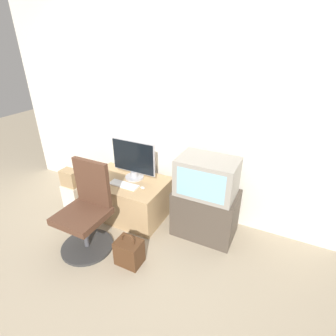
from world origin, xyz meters
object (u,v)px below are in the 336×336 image
(main_monitor, at_px, (133,160))
(mouse, at_px, (143,188))
(book, at_px, (67,215))
(crt_tv, at_px, (207,177))
(keyboard, at_px, (124,185))
(handbag, at_px, (129,252))
(cardboard_box_lower, at_px, (74,196))
(office_chair, at_px, (87,215))

(main_monitor, distance_m, mouse, 0.38)
(mouse, distance_m, book, 1.14)
(crt_tv, bearing_deg, mouse, -169.36)
(keyboard, height_order, crt_tv, crt_tv)
(crt_tv, height_order, book, crt_tv)
(crt_tv, height_order, handbag, crt_tv)
(cardboard_box_lower, bearing_deg, book, -78.66)
(keyboard, height_order, cardboard_box_lower, keyboard)
(keyboard, distance_m, crt_tv, 1.01)
(mouse, height_order, cardboard_box_lower, mouse)
(mouse, relative_size, handbag, 0.15)
(main_monitor, bearing_deg, crt_tv, -3.15)
(mouse, distance_m, crt_tv, 0.78)
(cardboard_box_lower, bearing_deg, keyboard, 7.60)
(cardboard_box_lower, distance_m, handbag, 1.31)
(main_monitor, relative_size, handbag, 1.62)
(main_monitor, relative_size, keyboard, 1.59)
(keyboard, height_order, handbag, keyboard)
(crt_tv, bearing_deg, book, -164.46)
(main_monitor, height_order, cardboard_box_lower, main_monitor)
(crt_tv, xyz_separation_m, cardboard_box_lower, (-1.73, -0.27, -0.59))
(office_chair, height_order, handbag, office_chair)
(book, bearing_deg, handbag, -13.58)
(cardboard_box_lower, relative_size, book, 1.55)
(mouse, bearing_deg, main_monitor, 141.13)
(office_chair, distance_m, book, 0.79)
(keyboard, bearing_deg, book, -157.11)
(office_chair, height_order, book, office_chair)
(keyboard, xyz_separation_m, crt_tv, (0.96, 0.16, 0.27))
(mouse, bearing_deg, crt_tv, 10.64)
(office_chair, bearing_deg, book, 158.17)
(keyboard, relative_size, office_chair, 0.38)
(handbag, distance_m, book, 1.21)
(keyboard, relative_size, cardboard_box_lower, 1.10)
(main_monitor, xyz_separation_m, crt_tv, (0.95, -0.05, 0.03))
(office_chair, bearing_deg, main_monitor, 82.66)
(main_monitor, distance_m, cardboard_box_lower, 1.01)
(keyboard, relative_size, book, 1.69)
(handbag, bearing_deg, mouse, 108.06)
(mouse, height_order, book, mouse)
(crt_tv, relative_size, office_chair, 0.64)
(book, bearing_deg, mouse, 19.04)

